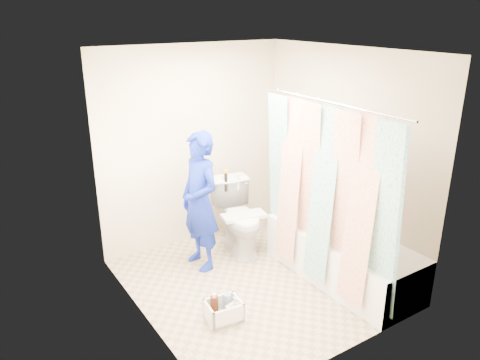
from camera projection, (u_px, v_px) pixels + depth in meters
floor at (254, 282)px, 5.00m from camera, size 2.60×2.60×0.00m
ceiling at (257, 51)px, 4.17m from camera, size 2.40×2.60×0.02m
wall_back at (193, 146)px, 5.61m from camera, size 2.40×0.02×2.40m
wall_front at (353, 225)px, 3.56m from camera, size 2.40×0.02×2.40m
wall_left at (140, 203)px, 3.97m from camera, size 0.02×2.60×2.40m
wall_right at (344, 157)px, 5.20m from camera, size 0.02×2.60×2.40m
bathtub at (342, 255)px, 5.01m from camera, size 0.70×1.75×0.50m
curtain_rod at (330, 102)px, 4.26m from camera, size 0.02×1.90×0.02m
shower_curtain at (323, 197)px, 4.58m from camera, size 0.06×1.75×1.80m
toilet at (240, 217)px, 5.58m from camera, size 0.63×0.90×0.83m
tank_lid at (244, 216)px, 5.43m from camera, size 0.55×0.32×0.04m
tank_internals at (229, 180)px, 5.62m from camera, size 0.20×0.08×0.27m
plumber at (200, 202)px, 5.09m from camera, size 0.41×0.59×1.56m
cleaning_caddy at (225, 311)px, 4.38m from camera, size 0.35×0.29×0.25m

